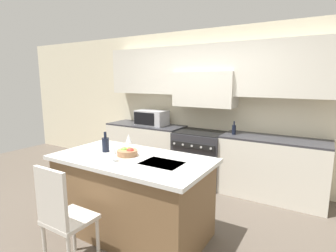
% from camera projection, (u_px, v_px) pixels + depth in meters
% --- Properties ---
extents(ground_plane, '(10.00, 10.00, 0.00)m').
position_uv_depth(ground_plane, '(143.00, 227.00, 3.27)').
color(ground_plane, brown).
extents(back_cabinetry, '(10.00, 0.46, 2.70)m').
position_uv_depth(back_cabinetry, '(208.00, 91.00, 4.66)').
color(back_cabinetry, beige).
rests_on(back_cabinetry, ground_plane).
extents(back_counter, '(3.95, 0.62, 0.94)m').
position_uv_depth(back_counter, '(201.00, 156.00, 4.65)').
color(back_counter, silver).
rests_on(back_counter, ground_plane).
extents(range_stove, '(0.85, 0.70, 0.92)m').
position_uv_depth(range_stove, '(200.00, 157.00, 4.64)').
color(range_stove, '#2D2D33').
rests_on(range_stove, ground_plane).
extents(microwave, '(0.59, 0.38, 0.29)m').
position_uv_depth(microwave, '(152.00, 118.00, 5.08)').
color(microwave, '#B7B7BC').
rests_on(microwave, back_counter).
extents(kitchen_island, '(1.86, 0.98, 0.93)m').
position_uv_depth(kitchen_island, '(132.00, 195.00, 3.10)').
color(kitchen_island, brown).
rests_on(kitchen_island, ground_plane).
extents(island_chair, '(0.42, 0.40, 1.05)m').
position_uv_depth(island_chair, '(62.00, 214.00, 2.43)').
color(island_chair, beige).
rests_on(island_chair, ground_plane).
extents(wine_bottle, '(0.09, 0.09, 0.25)m').
position_uv_depth(wine_bottle, '(106.00, 144.00, 3.24)').
color(wine_bottle, black).
rests_on(wine_bottle, kitchen_island).
extents(wine_glass_near, '(0.08, 0.08, 0.20)m').
position_uv_depth(wine_glass_near, '(113.00, 150.00, 2.85)').
color(wine_glass_near, white).
rests_on(wine_glass_near, kitchen_island).
extents(wine_glass_far, '(0.08, 0.08, 0.20)m').
position_uv_depth(wine_glass_far, '(129.00, 139.00, 3.36)').
color(wine_glass_far, white).
rests_on(wine_glass_far, kitchen_island).
extents(fruit_bowl, '(0.24, 0.24, 0.10)m').
position_uv_depth(fruit_bowl, '(128.00, 152.00, 3.08)').
color(fruit_bowl, '#996B47').
rests_on(fruit_bowl, kitchen_island).
extents(oil_bottle_on_counter, '(0.06, 0.06, 0.21)m').
position_uv_depth(oil_bottle_on_counter, '(234.00, 129.00, 4.21)').
color(oil_bottle_on_counter, black).
rests_on(oil_bottle_on_counter, back_counter).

